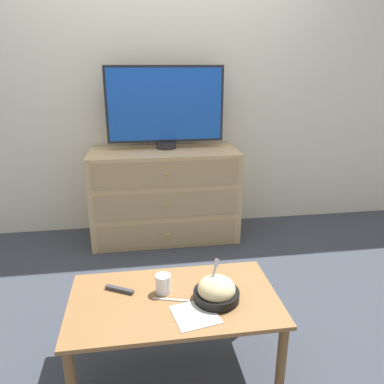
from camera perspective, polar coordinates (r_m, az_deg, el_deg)
ground_plane at (r=3.58m, az=-3.92°, el=-4.79°), size 12.00×12.00×0.00m
wall_back at (r=3.30m, az=-4.49°, el=16.47°), size 12.00×0.05×2.60m
dresser at (r=3.18m, az=-4.17°, el=-0.47°), size 1.22×0.50×0.77m
tv at (r=3.11m, az=-4.17°, el=12.86°), size 0.95×0.16×0.66m
coffee_table at (r=1.86m, az=-2.72°, el=-17.23°), size 0.98×0.55×0.40m
takeout_bowl at (r=1.79m, az=3.74°, el=-14.84°), size 0.21×0.21×0.19m
drink_cup at (r=1.85m, az=-4.41°, el=-13.92°), size 0.07×0.07×0.09m
napkin at (r=1.72m, az=0.49°, el=-18.16°), size 0.22×0.22×0.00m
knife at (r=1.81m, az=-3.20°, el=-16.07°), size 0.17×0.06×0.01m
remote_control at (r=1.90m, az=-10.99°, el=-14.39°), size 0.14×0.09×0.02m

